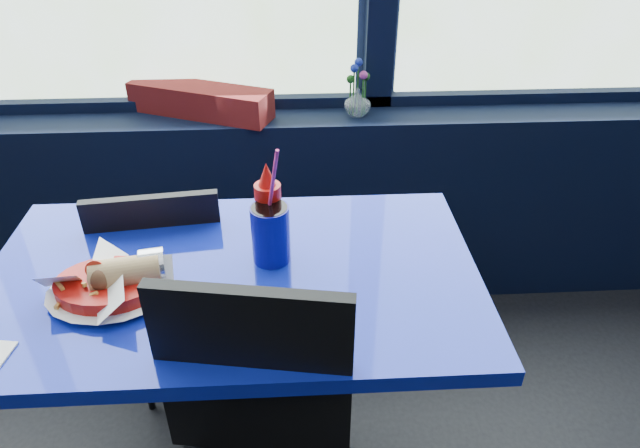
% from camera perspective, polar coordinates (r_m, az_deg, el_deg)
% --- Properties ---
extents(window_sill, '(5.00, 0.26, 0.80)m').
position_cam_1_polar(window_sill, '(2.36, -13.78, 1.44)').
color(window_sill, black).
rests_on(window_sill, ground).
extents(near_table, '(1.20, 0.70, 0.75)m').
position_cam_1_polar(near_table, '(1.52, -8.17, -10.21)').
color(near_table, black).
rests_on(near_table, ground).
extents(chair_near_back, '(0.42, 0.42, 0.84)m').
position_cam_1_polar(chair_near_back, '(1.86, -14.07, -5.17)').
color(chair_near_back, black).
rests_on(chair_near_back, ground).
extents(planter_box, '(0.54, 0.33, 0.11)m').
position_cam_1_polar(planter_box, '(2.14, -11.88, 12.01)').
color(planter_box, maroon).
rests_on(planter_box, window_sill).
extents(flower_vase, '(0.12, 0.12, 0.20)m').
position_cam_1_polar(flower_vase, '(2.09, 3.79, 12.38)').
color(flower_vase, silver).
rests_on(flower_vase, window_sill).
extents(food_basket, '(0.29, 0.29, 0.09)m').
position_cam_1_polar(food_basket, '(1.39, -20.17, -5.57)').
color(food_basket, '#AB110B').
rests_on(food_basket, near_table).
extents(ketchup_bottle, '(0.07, 0.07, 0.25)m').
position_cam_1_polar(ketchup_bottle, '(1.42, -5.15, 1.19)').
color(ketchup_bottle, '#AB110B').
rests_on(ketchup_bottle, near_table).
extents(soda_cup, '(0.09, 0.09, 0.32)m').
position_cam_1_polar(soda_cup, '(1.39, -4.95, -0.85)').
color(soda_cup, '#0C0B7D').
rests_on(soda_cup, near_table).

